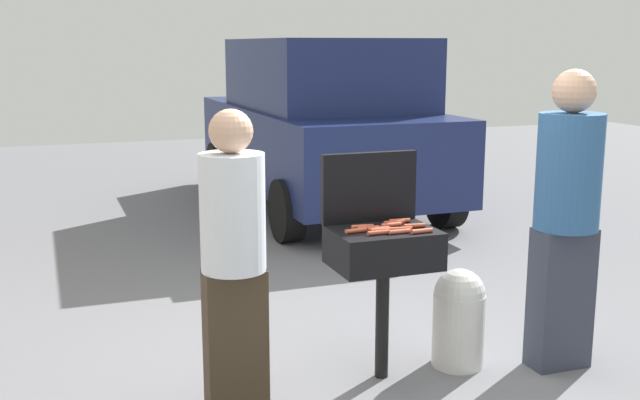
{
  "coord_description": "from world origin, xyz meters",
  "views": [
    {
      "loc": [
        -1.71,
        -4.03,
        1.95
      ],
      "look_at": [
        -0.12,
        0.39,
        1.0
      ],
      "focal_mm": 43.04,
      "sensor_mm": 36.0,
      "label": 1
    }
  ],
  "objects_px": {
    "hot_dog_3": "(422,231)",
    "hot_dog_6": "(378,233)",
    "hot_dog_0": "(394,222)",
    "bbq_grill": "(383,253)",
    "hot_dog_4": "(381,230)",
    "hot_dog_11": "(356,231)",
    "person_right": "(566,210)",
    "hot_dog_2": "(379,229)",
    "hot_dog_5": "(415,226)",
    "hot_dog_7": "(400,232)",
    "hot_dog_10": "(369,228)",
    "parked_minivan": "(321,123)",
    "hot_dog_12": "(401,229)",
    "person_left": "(234,251)",
    "propane_tank": "(459,316)",
    "hot_dog_9": "(400,221)",
    "hot_dog_8": "(362,227)",
    "hot_dog_1": "(391,225)"
  },
  "relations": [
    {
      "from": "hot_dog_12",
      "to": "person_left",
      "type": "xyz_separation_m",
      "value": [
        -0.99,
        -0.03,
        -0.03
      ]
    },
    {
      "from": "hot_dog_0",
      "to": "hot_dog_4",
      "type": "xyz_separation_m",
      "value": [
        -0.15,
        -0.15,
        0.0
      ]
    },
    {
      "from": "hot_dog_4",
      "to": "propane_tank",
      "type": "relative_size",
      "value": 0.21
    },
    {
      "from": "bbq_grill",
      "to": "hot_dog_2",
      "type": "distance_m",
      "value": 0.16
    },
    {
      "from": "hot_dog_6",
      "to": "hot_dog_3",
      "type": "bearing_deg",
      "value": -10.73
    },
    {
      "from": "hot_dog_0",
      "to": "bbq_grill",
      "type": "bearing_deg",
      "value": -139.85
    },
    {
      "from": "hot_dog_4",
      "to": "hot_dog_6",
      "type": "bearing_deg",
      "value": -130.47
    },
    {
      "from": "hot_dog_4",
      "to": "propane_tank",
      "type": "distance_m",
      "value": 0.82
    },
    {
      "from": "hot_dog_3",
      "to": "parked_minivan",
      "type": "relative_size",
      "value": 0.03
    },
    {
      "from": "hot_dog_9",
      "to": "person_right",
      "type": "relative_size",
      "value": 0.07
    },
    {
      "from": "hot_dog_2",
      "to": "person_right",
      "type": "height_order",
      "value": "person_right"
    },
    {
      "from": "hot_dog_7",
      "to": "parked_minivan",
      "type": "distance_m",
      "value": 5.04
    },
    {
      "from": "bbq_grill",
      "to": "hot_dog_5",
      "type": "distance_m",
      "value": 0.24
    },
    {
      "from": "bbq_grill",
      "to": "hot_dog_3",
      "type": "xyz_separation_m",
      "value": [
        0.17,
        -0.15,
        0.15
      ]
    },
    {
      "from": "hot_dog_3",
      "to": "person_left",
      "type": "bearing_deg",
      "value": 177.31
    },
    {
      "from": "hot_dog_2",
      "to": "parked_minivan",
      "type": "height_order",
      "value": "parked_minivan"
    },
    {
      "from": "person_right",
      "to": "hot_dog_5",
      "type": "bearing_deg",
      "value": 0.37
    },
    {
      "from": "hot_dog_3",
      "to": "hot_dog_6",
      "type": "distance_m",
      "value": 0.25
    },
    {
      "from": "hot_dog_3",
      "to": "hot_dog_6",
      "type": "relative_size",
      "value": 1.0
    },
    {
      "from": "hot_dog_2",
      "to": "hot_dog_8",
      "type": "distance_m",
      "value": 0.11
    },
    {
      "from": "hot_dog_12",
      "to": "propane_tank",
      "type": "distance_m",
      "value": 0.74
    },
    {
      "from": "hot_dog_6",
      "to": "parked_minivan",
      "type": "bearing_deg",
      "value": 73.79
    },
    {
      "from": "hot_dog_2",
      "to": "hot_dog_5",
      "type": "bearing_deg",
      "value": 0.74
    },
    {
      "from": "hot_dog_12",
      "to": "propane_tank",
      "type": "bearing_deg",
      "value": 8.48
    },
    {
      "from": "hot_dog_5",
      "to": "person_right",
      "type": "relative_size",
      "value": 0.07
    },
    {
      "from": "parked_minivan",
      "to": "person_right",
      "type": "bearing_deg",
      "value": 86.96
    },
    {
      "from": "hot_dog_2",
      "to": "propane_tank",
      "type": "height_order",
      "value": "hot_dog_2"
    },
    {
      "from": "hot_dog_9",
      "to": "parked_minivan",
      "type": "xyz_separation_m",
      "value": [
        1.17,
        4.62,
        0.11
      ]
    },
    {
      "from": "hot_dog_5",
      "to": "propane_tank",
      "type": "height_order",
      "value": "hot_dog_5"
    },
    {
      "from": "hot_dog_6",
      "to": "hot_dog_8",
      "type": "xyz_separation_m",
      "value": [
        -0.03,
        0.16,
        0.0
      ]
    },
    {
      "from": "hot_dog_7",
      "to": "hot_dog_9",
      "type": "xyz_separation_m",
      "value": [
        0.12,
        0.24,
        0.0
      ]
    },
    {
      "from": "person_left",
      "to": "hot_dog_11",
      "type": "bearing_deg",
      "value": 5.04
    },
    {
      "from": "hot_dog_9",
      "to": "hot_dog_11",
      "type": "distance_m",
      "value": 0.37
    },
    {
      "from": "hot_dog_11",
      "to": "person_right",
      "type": "xyz_separation_m",
      "value": [
        1.27,
        -0.2,
        0.07
      ]
    },
    {
      "from": "hot_dog_1",
      "to": "person_right",
      "type": "bearing_deg",
      "value": -14.24
    },
    {
      "from": "hot_dog_10",
      "to": "propane_tank",
      "type": "xyz_separation_m",
      "value": [
        0.6,
        -0.02,
        -0.6
      ]
    },
    {
      "from": "hot_dog_0",
      "to": "person_right",
      "type": "height_order",
      "value": "person_right"
    },
    {
      "from": "hot_dog_12",
      "to": "hot_dog_7",
      "type": "bearing_deg",
      "value": -122.84
    },
    {
      "from": "hot_dog_0",
      "to": "hot_dog_8",
      "type": "distance_m",
      "value": 0.22
    },
    {
      "from": "hot_dog_4",
      "to": "hot_dog_10",
      "type": "xyz_separation_m",
      "value": [
        -0.05,
        0.07,
        0.0
      ]
    },
    {
      "from": "parked_minivan",
      "to": "hot_dog_9",
      "type": "bearing_deg",
      "value": 75.49
    },
    {
      "from": "hot_dog_4",
      "to": "hot_dog_6",
      "type": "height_order",
      "value": "same"
    },
    {
      "from": "propane_tank",
      "to": "hot_dog_8",
      "type": "bearing_deg",
      "value": 174.38
    },
    {
      "from": "hot_dog_4",
      "to": "hot_dog_5",
      "type": "xyz_separation_m",
      "value": [
        0.23,
        0.03,
        0.0
      ]
    },
    {
      "from": "hot_dog_1",
      "to": "person_right",
      "type": "relative_size",
      "value": 0.07
    },
    {
      "from": "hot_dog_7",
      "to": "hot_dog_10",
      "type": "distance_m",
      "value": 0.19
    },
    {
      "from": "hot_dog_3",
      "to": "hot_dog_4",
      "type": "xyz_separation_m",
      "value": [
        -0.21,
        0.09,
        0.0
      ]
    },
    {
      "from": "hot_dog_3",
      "to": "person_left",
      "type": "xyz_separation_m",
      "value": [
        -1.08,
        0.05,
        -0.03
      ]
    },
    {
      "from": "hot_dog_0",
      "to": "hot_dog_1",
      "type": "height_order",
      "value": "same"
    },
    {
      "from": "hot_dog_6",
      "to": "hot_dog_7",
      "type": "bearing_deg",
      "value": -7.92
    }
  ]
}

